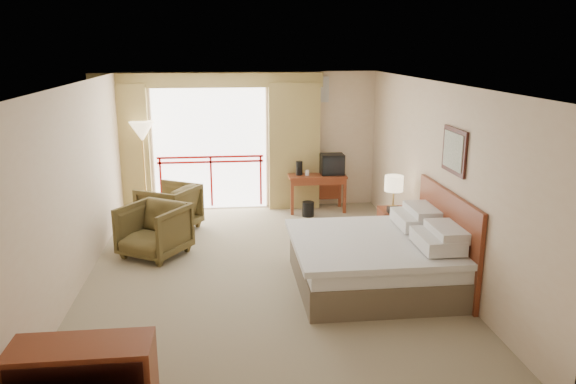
{
  "coord_description": "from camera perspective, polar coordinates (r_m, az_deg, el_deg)",
  "views": [
    {
      "loc": [
        -0.51,
        -7.54,
        3.19
      ],
      "look_at": [
        0.4,
        0.4,
        1.1
      ],
      "focal_mm": 35.0,
      "sensor_mm": 36.0,
      "label": 1
    }
  ],
  "objects": [
    {
      "name": "floor",
      "position": [
        8.2,
        -2.46,
        -8.21
      ],
      "size": [
        7.0,
        7.0,
        0.0
      ],
      "primitive_type": "plane",
      "color": "gray",
      "rests_on": "ground"
    },
    {
      "name": "ceiling",
      "position": [
        7.57,
        -2.68,
        10.96
      ],
      "size": [
        7.0,
        7.0,
        0.0
      ],
      "primitive_type": "plane",
      "rotation": [
        3.14,
        0.0,
        0.0
      ],
      "color": "white",
      "rests_on": "wall_back"
    },
    {
      "name": "wall_back",
      "position": [
        11.2,
        -3.82,
        5.21
      ],
      "size": [
        5.0,
        0.0,
        5.0
      ],
      "primitive_type": "plane",
      "rotation": [
        1.57,
        0.0,
        0.0
      ],
      "color": "beige",
      "rests_on": "ground"
    },
    {
      "name": "wall_front",
      "position": [
        4.47,
        0.62,
        -9.64
      ],
      "size": [
        5.0,
        0.0,
        5.0
      ],
      "primitive_type": "plane",
      "rotation": [
        -1.57,
        0.0,
        0.0
      ],
      "color": "beige",
      "rests_on": "ground"
    },
    {
      "name": "wall_left",
      "position": [
        8.01,
        -20.7,
        0.44
      ],
      "size": [
        0.0,
        7.0,
        7.0
      ],
      "primitive_type": "plane",
      "rotation": [
        1.57,
        0.0,
        1.57
      ],
      "color": "beige",
      "rests_on": "ground"
    },
    {
      "name": "wall_right",
      "position": [
        8.32,
        14.88,
        1.42
      ],
      "size": [
        0.0,
        7.0,
        7.0
      ],
      "primitive_type": "plane",
      "rotation": [
        1.57,
        0.0,
        -1.57
      ],
      "color": "beige",
      "rests_on": "ground"
    },
    {
      "name": "balcony_door",
      "position": [
        11.2,
        -7.91,
        4.32
      ],
      "size": [
        2.4,
        0.0,
        2.4
      ],
      "primitive_type": "plane",
      "rotation": [
        1.57,
        0.0,
        0.0
      ],
      "color": "white",
      "rests_on": "wall_back"
    },
    {
      "name": "balcony_railing",
      "position": [
        11.26,
        -7.84,
        2.36
      ],
      "size": [
        2.09,
        0.03,
        1.02
      ],
      "color": "#A30E0D",
      "rests_on": "wall_back"
    },
    {
      "name": "curtain_left",
      "position": [
        11.23,
        -16.39,
        4.14
      ],
      "size": [
        1.0,
        0.26,
        2.5
      ],
      "primitive_type": "cube",
      "color": "olive",
      "rests_on": "wall_back"
    },
    {
      "name": "curtain_right",
      "position": [
        11.14,
        0.61,
        4.66
      ],
      "size": [
        1.0,
        0.26,
        2.5
      ],
      "primitive_type": "cube",
      "color": "olive",
      "rests_on": "wall_back"
    },
    {
      "name": "valance",
      "position": [
        10.94,
        -8.17,
        11.19
      ],
      "size": [
        4.4,
        0.22,
        0.28
      ],
      "primitive_type": "cube",
      "color": "olive",
      "rests_on": "wall_back"
    },
    {
      "name": "hvac_vent",
      "position": [
        11.19,
        2.87,
        10.37
      ],
      "size": [
        0.5,
        0.04,
        0.5
      ],
      "primitive_type": "cube",
      "color": "silver",
      "rests_on": "wall_back"
    },
    {
      "name": "bed",
      "position": [
        7.75,
        9.02,
        -6.79
      ],
      "size": [
        2.13,
        2.06,
        0.97
      ],
      "color": "brown",
      "rests_on": "floor"
    },
    {
      "name": "headboard",
      "position": [
        7.96,
        15.82,
        -4.49
      ],
      "size": [
        0.06,
        2.1,
        1.3
      ],
      "primitive_type": "cube",
      "color": "maroon",
      "rests_on": "wall_right"
    },
    {
      "name": "framed_art",
      "position": [
        7.67,
        16.52,
        4.02
      ],
      "size": [
        0.04,
        0.72,
        0.6
      ],
      "color": "black",
      "rests_on": "wall_right"
    },
    {
      "name": "nightstand",
      "position": [
        9.32,
        10.59,
        -3.58
      ],
      "size": [
        0.46,
        0.53,
        0.61
      ],
      "primitive_type": "cube",
      "rotation": [
        0.0,
        0.0,
        -0.05
      ],
      "color": "maroon",
      "rests_on": "floor"
    },
    {
      "name": "table_lamp",
      "position": [
        9.17,
        10.71,
        0.8
      ],
      "size": [
        0.3,
        0.3,
        0.53
      ],
      "rotation": [
        0.0,
        0.0,
        0.01
      ],
      "color": "tan",
      "rests_on": "nightstand"
    },
    {
      "name": "phone",
      "position": [
        9.07,
        10.66,
        -1.79
      ],
      "size": [
        0.2,
        0.16,
        0.08
      ],
      "primitive_type": "cube",
      "rotation": [
        0.0,
        0.0,
        -0.06
      ],
      "color": "black",
      "rests_on": "nightstand"
    },
    {
      "name": "desk",
      "position": [
        11.1,
        2.9,
        1.02
      ],
      "size": [
        1.12,
        0.54,
        0.73
      ],
      "rotation": [
        0.0,
        0.0,
        -0.08
      ],
      "color": "maroon",
      "rests_on": "floor"
    },
    {
      "name": "tv",
      "position": [
        11.02,
        4.51,
        2.82
      ],
      "size": [
        0.45,
        0.36,
        0.41
      ],
      "rotation": [
        0.0,
        0.0,
        0.01
      ],
      "color": "black",
      "rests_on": "desk"
    },
    {
      "name": "coffee_maker",
      "position": [
        10.93,
        1.15,
        2.42
      ],
      "size": [
        0.15,
        0.15,
        0.28
      ],
      "primitive_type": "cylinder",
      "rotation": [
        0.0,
        0.0,
        0.21
      ],
      "color": "black",
      "rests_on": "desk"
    },
    {
      "name": "cup",
      "position": [
        10.92,
        1.96,
        1.96
      ],
      "size": [
        0.09,
        0.09,
        0.11
      ],
      "primitive_type": "cylinder",
      "rotation": [
        0.0,
        0.0,
        0.13
      ],
      "color": "white",
      "rests_on": "desk"
    },
    {
      "name": "wastebasket",
      "position": [
        10.78,
        2.05,
        -1.74
      ],
      "size": [
        0.29,
        0.29,
        0.29
      ],
      "primitive_type": "cylinder",
      "rotation": [
        0.0,
        0.0,
        -0.32
      ],
      "color": "black",
      "rests_on": "floor"
    },
    {
      "name": "armchair_far",
      "position": [
        10.25,
        -11.87,
        -3.77
      ],
      "size": [
        1.22,
        1.21,
        0.82
      ],
      "primitive_type": "imported",
      "rotation": [
        0.0,
        0.0,
        -2.11
      ],
      "color": "#44381A",
      "rests_on": "floor"
    },
    {
      "name": "armchair_near",
      "position": [
        9.08,
        -13.29,
        -6.29
      ],
      "size": [
        1.23,
        1.24,
        0.83
      ],
      "primitive_type": "imported",
      "rotation": [
        0.0,
        0.0,
        -0.57
      ],
      "color": "#44381A",
      "rests_on": "floor"
    },
    {
      "name": "side_table",
      "position": [
        9.59,
        -14.31,
        -2.96
      ],
      "size": [
        0.48,
        0.48,
        0.52
      ],
      "rotation": [
        0.0,
        0.0,
        -0.31
      ],
      "color": "black",
      "rests_on": "floor"
    },
    {
      "name": "book",
      "position": [
        9.54,
        -14.37,
        -2.0
      ],
      "size": [
        0.26,
        0.28,
        0.02
      ],
      "primitive_type": "imported",
      "rotation": [
        0.0,
        0.0,
        0.56
      ],
      "color": "white",
      "rests_on": "side_table"
    },
    {
      "name": "floor_lamp",
      "position": [
        10.87,
        -14.6,
        5.6
      ],
      "size": [
        0.46,
        0.46,
        1.81
      ],
      "rotation": [
        0.0,
        0.0,
        -0.34
      ],
      "color": "tan",
      "rests_on": "floor"
    }
  ]
}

